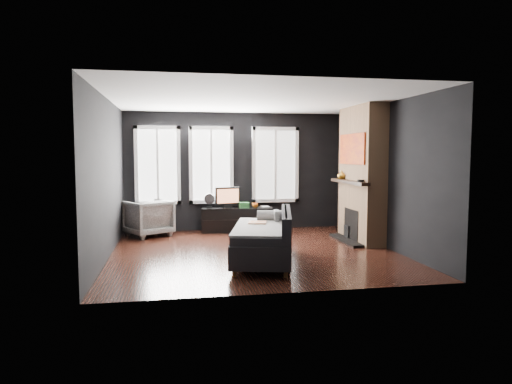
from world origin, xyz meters
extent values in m
plane|color=black|center=(0.00, 0.00, 0.00)|extent=(5.00, 5.00, 0.00)
plane|color=white|center=(0.00, 0.00, 2.70)|extent=(5.00, 5.00, 0.00)
cube|color=black|center=(0.00, 2.50, 1.35)|extent=(5.00, 0.02, 2.70)
cube|color=black|center=(-2.50, 0.00, 1.35)|extent=(0.02, 5.00, 2.70)
cube|color=black|center=(2.50, 0.00, 1.35)|extent=(0.02, 5.00, 2.70)
cube|color=gray|center=(0.35, -0.33, 0.62)|extent=(0.12, 0.33, 0.32)
imported|color=white|center=(-1.95, 1.95, 0.43)|extent=(1.12, 1.10, 0.86)
imported|color=orange|center=(0.39, 2.05, 0.61)|extent=(0.15, 0.12, 0.13)
imported|color=tan|center=(0.56, 2.14, 0.66)|extent=(0.16, 0.03, 0.22)
cube|color=#296A31|center=(0.15, 2.12, 0.61)|extent=(0.22, 0.14, 0.12)
imported|color=gold|center=(2.05, 1.05, 1.32)|extent=(0.23, 0.23, 0.18)
cylinder|color=black|center=(2.05, 0.05, 1.25)|extent=(0.14, 0.14, 0.04)
camera|label=1|loc=(-1.39, -7.98, 1.75)|focal=32.00mm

